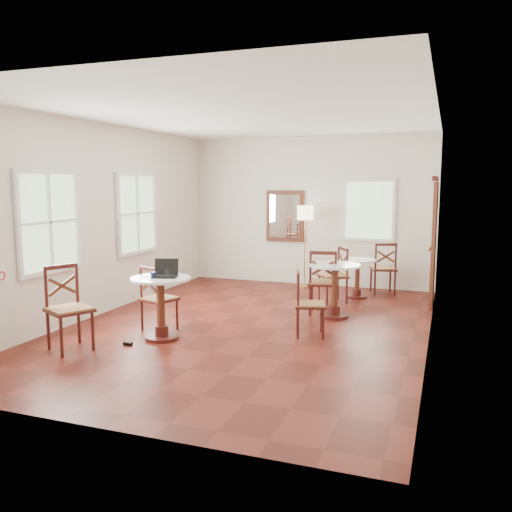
{
  "coord_description": "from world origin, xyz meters",
  "views": [
    {
      "loc": [
        2.67,
        -7.11,
        2.08
      ],
      "look_at": [
        0.0,
        0.3,
        1.0
      ],
      "focal_mm": 37.5,
      "sensor_mm": 36.0,
      "label": 1
    }
  ],
  "objects_px": {
    "chair_mid_b": "(308,304)",
    "navy_mug": "(154,275)",
    "chair_mid_a": "(323,282)",
    "laptop": "(165,272)",
    "cafe_table_near": "(161,301)",
    "chair_near_b": "(68,308)",
    "cafe_table_mid": "(335,284)",
    "chair_back_a": "(383,268)",
    "cafe_table_back": "(357,274)",
    "floor_lamp": "(305,218)",
    "power_adapter": "(128,343)",
    "chair_near_a": "(158,298)",
    "mouse": "(153,274)",
    "water_glass": "(167,274)",
    "chair_back_b": "(334,275)"
  },
  "relations": [
    {
      "from": "laptop",
      "to": "chair_back_a",
      "type": "bearing_deg",
      "value": 41.91
    },
    {
      "from": "cafe_table_back",
      "to": "chair_back_a",
      "type": "relative_size",
      "value": 0.72
    },
    {
      "from": "cafe_table_near",
      "to": "cafe_table_mid",
      "type": "distance_m",
      "value": 2.75
    },
    {
      "from": "chair_mid_a",
      "to": "laptop",
      "type": "relative_size",
      "value": 2.68
    },
    {
      "from": "chair_near_a",
      "to": "power_adapter",
      "type": "relative_size",
      "value": 8.26
    },
    {
      "from": "cafe_table_near",
      "to": "chair_mid_b",
      "type": "height_order",
      "value": "chair_mid_b"
    },
    {
      "from": "cafe_table_mid",
      "to": "chair_back_a",
      "type": "height_order",
      "value": "chair_back_a"
    },
    {
      "from": "chair_back_a",
      "to": "power_adapter",
      "type": "xyz_separation_m",
      "value": [
        -2.72,
        -4.43,
        -0.47
      ]
    },
    {
      "from": "floor_lamp",
      "to": "mouse",
      "type": "bearing_deg",
      "value": -104.88
    },
    {
      "from": "chair_back_a",
      "to": "floor_lamp",
      "type": "distance_m",
      "value": 1.8
    },
    {
      "from": "water_glass",
      "to": "floor_lamp",
      "type": "bearing_deg",
      "value": 78.81
    },
    {
      "from": "cafe_table_back",
      "to": "floor_lamp",
      "type": "height_order",
      "value": "floor_lamp"
    },
    {
      "from": "chair_back_b",
      "to": "chair_near_a",
      "type": "bearing_deg",
      "value": -72.26
    },
    {
      "from": "chair_back_a",
      "to": "mouse",
      "type": "relative_size",
      "value": 10.16
    },
    {
      "from": "mouse",
      "to": "water_glass",
      "type": "bearing_deg",
      "value": -15.35
    },
    {
      "from": "chair_near_a",
      "to": "navy_mug",
      "type": "xyz_separation_m",
      "value": [
        0.2,
        -0.43,
        0.42
      ]
    },
    {
      "from": "chair_mid_a",
      "to": "navy_mug",
      "type": "relative_size",
      "value": 10.33
    },
    {
      "from": "floor_lamp",
      "to": "chair_near_a",
      "type": "bearing_deg",
      "value": -106.96
    },
    {
      "from": "cafe_table_back",
      "to": "chair_mid_a",
      "type": "bearing_deg",
      "value": -102.4
    },
    {
      "from": "navy_mug",
      "to": "power_adapter",
      "type": "xyz_separation_m",
      "value": [
        -0.21,
        -0.33,
        -0.86
      ]
    },
    {
      "from": "chair_near_a",
      "to": "chair_near_b",
      "type": "relative_size",
      "value": 0.87
    },
    {
      "from": "cafe_table_mid",
      "to": "chair_mid_a",
      "type": "relative_size",
      "value": 0.81
    },
    {
      "from": "cafe_table_near",
      "to": "chair_near_a",
      "type": "bearing_deg",
      "value": 125.86
    },
    {
      "from": "floor_lamp",
      "to": "chair_back_b",
      "type": "bearing_deg",
      "value": -53.62
    },
    {
      "from": "cafe_table_near",
      "to": "chair_near_b",
      "type": "relative_size",
      "value": 0.79
    },
    {
      "from": "chair_near_b",
      "to": "laptop",
      "type": "xyz_separation_m",
      "value": [
        0.89,
        0.87,
        0.37
      ]
    },
    {
      "from": "chair_near_a",
      "to": "chair_back_a",
      "type": "distance_m",
      "value": 4.56
    },
    {
      "from": "chair_mid_b",
      "to": "floor_lamp",
      "type": "xyz_separation_m",
      "value": [
        -0.92,
        3.32,
        0.94
      ]
    },
    {
      "from": "floor_lamp",
      "to": "water_glass",
      "type": "bearing_deg",
      "value": -101.19
    },
    {
      "from": "floor_lamp",
      "to": "power_adapter",
      "type": "xyz_separation_m",
      "value": [
        -1.16,
        -4.54,
        -1.36
      ]
    },
    {
      "from": "chair_mid_b",
      "to": "chair_mid_a",
      "type": "bearing_deg",
      "value": -13.01
    },
    {
      "from": "chair_back_a",
      "to": "power_adapter",
      "type": "bearing_deg",
      "value": 39.48
    },
    {
      "from": "chair_near_b",
      "to": "power_adapter",
      "type": "bearing_deg",
      "value": -28.86
    },
    {
      "from": "laptop",
      "to": "navy_mug",
      "type": "distance_m",
      "value": 0.17
    },
    {
      "from": "cafe_table_near",
      "to": "laptop",
      "type": "height_order",
      "value": "laptop"
    },
    {
      "from": "chair_mid_b",
      "to": "power_adapter",
      "type": "xyz_separation_m",
      "value": [
        -2.08,
        -1.22,
        -0.42
      ]
    },
    {
      "from": "cafe_table_back",
      "to": "chair_mid_a",
      "type": "distance_m",
      "value": 1.46
    },
    {
      "from": "chair_near_b",
      "to": "cafe_table_back",
      "type": "bearing_deg",
      "value": -6.27
    },
    {
      "from": "cafe_table_back",
      "to": "chair_near_a",
      "type": "distance_m",
      "value": 3.91
    },
    {
      "from": "cafe_table_mid",
      "to": "chair_back_b",
      "type": "relative_size",
      "value": 0.87
    },
    {
      "from": "laptop",
      "to": "cafe_table_mid",
      "type": "bearing_deg",
      "value": 27.84
    },
    {
      "from": "chair_back_b",
      "to": "chair_mid_b",
      "type": "bearing_deg",
      "value": -33.02
    },
    {
      "from": "laptop",
      "to": "navy_mug",
      "type": "xyz_separation_m",
      "value": [
        -0.1,
        -0.14,
        -0.02
      ]
    },
    {
      "from": "chair_near_b",
      "to": "chair_back_b",
      "type": "height_order",
      "value": "chair_near_b"
    },
    {
      "from": "chair_near_b",
      "to": "mouse",
      "type": "height_order",
      "value": "chair_near_b"
    },
    {
      "from": "chair_mid_b",
      "to": "laptop",
      "type": "height_order",
      "value": "laptop"
    },
    {
      "from": "cafe_table_near",
      "to": "chair_near_a",
      "type": "height_order",
      "value": "chair_near_a"
    },
    {
      "from": "chair_mid_b",
      "to": "navy_mug",
      "type": "distance_m",
      "value": 2.12
    },
    {
      "from": "power_adapter",
      "to": "floor_lamp",
      "type": "bearing_deg",
      "value": 75.68
    },
    {
      "from": "chair_mid_b",
      "to": "chair_back_b",
      "type": "xyz_separation_m",
      "value": [
        -0.09,
        2.19,
        0.04
      ]
    }
  ]
}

